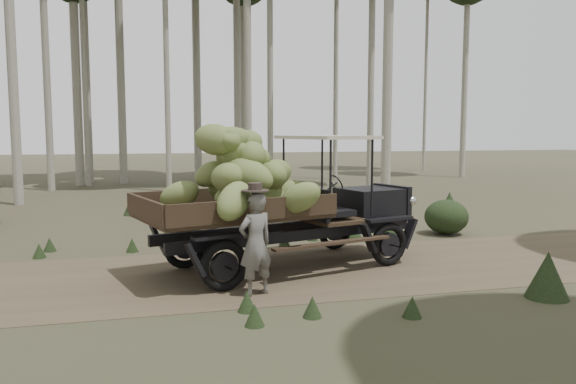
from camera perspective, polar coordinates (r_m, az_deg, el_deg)
ground at (r=10.06m, az=-11.10°, el=-8.59°), size 120.00×120.00×0.00m
dirt_track at (r=10.05m, az=-11.10°, el=-8.57°), size 70.00×4.00×0.01m
banana_truck at (r=10.15m, az=-2.31°, el=0.57°), size 5.63×3.47×2.72m
farmer at (r=8.70m, az=-3.32°, el=-5.15°), size 0.70×0.59×1.76m
undergrowth at (r=10.93m, az=-17.24°, el=-4.78°), size 22.79×23.33×1.35m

